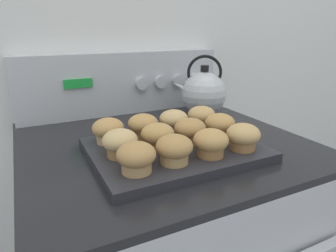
{
  "coord_description": "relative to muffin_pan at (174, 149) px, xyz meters",
  "views": [
    {
      "loc": [
        -0.32,
        -0.33,
        1.2
      ],
      "look_at": [
        -0.0,
        0.32,
        0.96
      ],
      "focal_mm": 32.0,
      "sensor_mm": 36.0,
      "label": 1
    }
  ],
  "objects": [
    {
      "name": "muffin_r0_c1",
      "position": [
        -0.05,
        -0.09,
        0.04
      ],
      "size": [
        0.08,
        0.08,
        0.06
      ],
      "color": "tan",
      "rests_on": "muffin_pan"
    },
    {
      "name": "muffin_r2_c2",
      "position": [
        0.04,
        0.09,
        0.04
      ],
      "size": [
        0.08,
        0.08,
        0.06
      ],
      "color": "tan",
      "rests_on": "muffin_pan"
    },
    {
      "name": "tea_kettle",
      "position": [
        0.24,
        0.25,
        0.07
      ],
      "size": [
        0.18,
        0.15,
        0.21
      ],
      "color": "silver",
      "rests_on": "stove_range"
    },
    {
      "name": "muffin_r1_c0",
      "position": [
        -0.13,
        -0.0,
        0.04
      ],
      "size": [
        0.08,
        0.08,
        0.06
      ],
      "color": "olive",
      "rests_on": "muffin_pan"
    },
    {
      "name": "muffin_r2_c3",
      "position": [
        0.13,
        0.09,
        0.04
      ],
      "size": [
        0.08,
        0.08,
        0.06
      ],
      "color": "tan",
      "rests_on": "muffin_pan"
    },
    {
      "name": "muffin_r0_c2",
      "position": [
        0.04,
        -0.09,
        0.04
      ],
      "size": [
        0.08,
        0.08,
        0.06
      ],
      "color": "olive",
      "rests_on": "muffin_pan"
    },
    {
      "name": "muffin_r2_c1",
      "position": [
        -0.05,
        0.09,
        0.04
      ],
      "size": [
        0.08,
        0.08,
        0.06
      ],
      "color": "olive",
      "rests_on": "muffin_pan"
    },
    {
      "name": "muffin_r0_c0",
      "position": [
        -0.13,
        -0.09,
        0.04
      ],
      "size": [
        0.08,
        0.08,
        0.06
      ],
      "color": "tan",
      "rests_on": "muffin_pan"
    },
    {
      "name": "wall_back",
      "position": [
        0.01,
        0.46,
        0.28
      ],
      "size": [
        8.0,
        0.05,
        2.4
      ],
      "color": "silver",
      "rests_on": "ground_plane"
    },
    {
      "name": "control_panel",
      "position": [
        0.02,
        0.41,
        0.09
      ],
      "size": [
        0.71,
        0.07,
        0.21
      ],
      "color": "#B7BABF",
      "rests_on": "stove_range"
    },
    {
      "name": "muffin_r1_c3",
      "position": [
        0.13,
        0.0,
        0.04
      ],
      "size": [
        0.08,
        0.08,
        0.06
      ],
      "color": "#A37A4C",
      "rests_on": "muffin_pan"
    },
    {
      "name": "muffin_pan",
      "position": [
        0.0,
        0.0,
        0.0
      ],
      "size": [
        0.39,
        0.31,
        0.02
      ],
      "color": "#28282D",
      "rests_on": "stove_range"
    },
    {
      "name": "muffin_r1_c1",
      "position": [
        -0.04,
        -0.0,
        0.04
      ],
      "size": [
        0.08,
        0.08,
        0.06
      ],
      "color": "olive",
      "rests_on": "muffin_pan"
    },
    {
      "name": "muffin_r2_c0",
      "position": [
        -0.14,
        0.09,
        0.04
      ],
      "size": [
        0.08,
        0.08,
        0.06
      ],
      "color": "tan",
      "rests_on": "muffin_pan"
    },
    {
      "name": "muffin_r1_c2",
      "position": [
        0.04,
        0.0,
        0.04
      ],
      "size": [
        0.08,
        0.08,
        0.06
      ],
      "color": "#A37A4C",
      "rests_on": "muffin_pan"
    },
    {
      "name": "muffin_r0_c3",
      "position": [
        0.13,
        -0.09,
        0.04
      ],
      "size": [
        0.08,
        0.08,
        0.06
      ],
      "color": "olive",
      "rests_on": "muffin_pan"
    }
  ]
}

